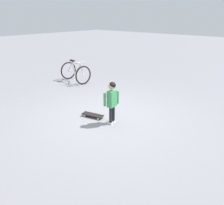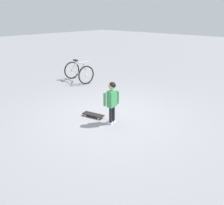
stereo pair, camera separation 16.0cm
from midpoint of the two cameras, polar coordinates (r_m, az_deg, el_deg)
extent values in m
plane|color=gray|center=(5.77, 0.17, -3.75)|extent=(50.00, 50.00, 0.00)
cylinder|color=black|center=(5.30, 0.51, -3.29)|extent=(0.08, 0.08, 0.42)
cube|color=white|center=(5.42, 0.24, -5.27)|extent=(0.16, 0.10, 0.05)
cylinder|color=black|center=(5.39, 1.20, -2.89)|extent=(0.08, 0.08, 0.42)
cube|color=white|center=(5.49, 0.92, -4.85)|extent=(0.16, 0.10, 0.05)
cube|color=#3F9959|center=(5.18, 0.88, 1.02)|extent=(0.16, 0.25, 0.40)
cylinder|color=#3F9959|center=(5.12, -1.04, 0.76)|extent=(0.06, 0.06, 0.32)
cylinder|color=#3F9959|center=(5.27, 2.39, 1.36)|extent=(0.06, 0.06, 0.32)
sphere|color=tan|center=(5.08, 0.90, 4.34)|extent=(0.17, 0.17, 0.17)
sphere|color=black|center=(5.07, 0.99, 4.48)|extent=(0.16, 0.16, 0.16)
cube|color=black|center=(5.76, -4.11, -3.13)|extent=(0.61, 0.33, 0.02)
cube|color=#B7B7BC|center=(5.87, -5.79, -2.84)|extent=(0.06, 0.11, 0.02)
cube|color=#B7B7BC|center=(5.67, -2.35, -3.68)|extent=(0.06, 0.11, 0.02)
cylinder|color=beige|center=(5.83, -6.20, -3.32)|extent=(0.06, 0.04, 0.06)
cylinder|color=beige|center=(5.94, -5.38, -2.78)|extent=(0.06, 0.04, 0.06)
cylinder|color=beige|center=(5.62, -2.74, -4.18)|extent=(0.06, 0.04, 0.06)
cylinder|color=beige|center=(5.74, -1.97, -3.60)|extent=(0.06, 0.04, 0.06)
torus|color=black|center=(8.46, -6.18, 7.11)|extent=(0.12, 0.71, 0.71)
torus|color=black|center=(9.29, -9.89, 8.25)|extent=(0.12, 0.71, 0.71)
cylinder|color=#B7B7BC|center=(8.46, -6.18, 7.11)|extent=(0.07, 0.07, 0.06)
cylinder|color=#B7B7BC|center=(9.29, -9.89, 8.25)|extent=(0.07, 0.07, 0.06)
cylinder|color=silver|center=(8.69, -7.57, 8.64)|extent=(0.52, 0.09, 0.48)
cylinder|color=silver|center=(8.69, -7.83, 10.07)|extent=(0.59, 0.10, 0.06)
cylinder|color=silver|center=(8.93, -8.66, 9.00)|extent=(0.14, 0.05, 0.48)
cylinder|color=silver|center=(9.12, -9.16, 7.88)|extent=(0.43, 0.07, 0.08)
cylinder|color=silver|center=(9.11, -9.41, 9.24)|extent=(0.35, 0.06, 0.40)
cylinder|color=silver|center=(8.45, -6.44, 8.48)|extent=(0.13, 0.05, 0.41)
cube|color=black|center=(8.92, -8.94, 10.77)|extent=(0.23, 0.12, 0.05)
cylinder|color=#B7B7BC|center=(8.43, -6.72, 10.39)|extent=(0.07, 0.46, 0.02)
camera|label=1|loc=(0.08, -89.12, 0.35)|focal=35.21mm
camera|label=2|loc=(0.08, 90.88, -0.35)|focal=35.21mm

